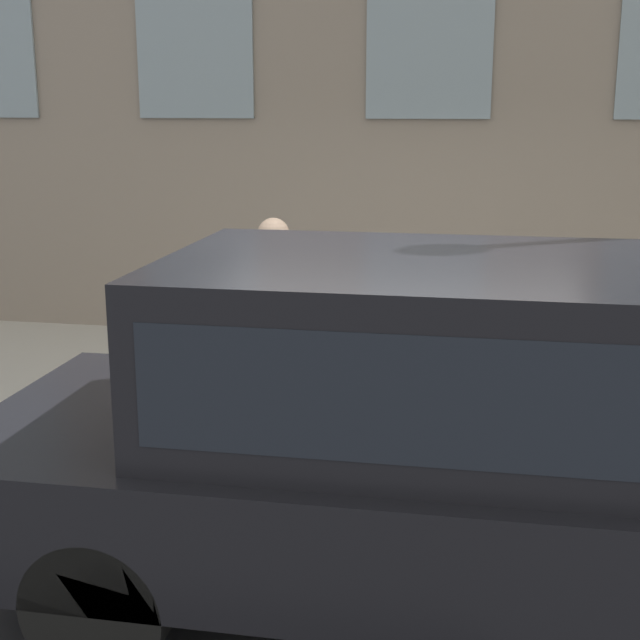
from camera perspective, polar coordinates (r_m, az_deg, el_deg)
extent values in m
plane|color=#2D2D30|center=(6.03, 4.23, -10.52)|extent=(80.00, 80.00, 0.00)
cube|color=#B2ADA3|center=(7.45, 5.59, -5.03)|extent=(3.12, 60.00, 0.18)
cube|color=#8C9EA8|center=(8.63, 7.08, 19.37)|extent=(0.03, 1.16, 2.02)
cube|color=#8C9EA8|center=(9.07, -8.11, 19.06)|extent=(0.03, 1.16, 2.02)
cylinder|color=#2D7260|center=(6.63, 3.00, -6.38)|extent=(0.30, 0.30, 0.04)
cylinder|color=#2D7260|center=(6.52, 3.03, -3.56)|extent=(0.22, 0.22, 0.72)
sphere|color=#2C5D50|center=(6.42, 3.07, -0.47)|extent=(0.23, 0.23, 0.23)
cylinder|color=black|center=(6.40, 3.08, 0.13)|extent=(0.08, 0.08, 0.09)
cylinder|color=#2D7260|center=(6.48, 4.46, -2.90)|extent=(0.09, 0.10, 0.09)
cylinder|color=#2D7260|center=(6.52, 1.64, -2.76)|extent=(0.09, 0.10, 0.09)
cylinder|color=#232328|center=(6.75, -3.04, -3.01)|extent=(0.10, 0.10, 0.71)
cylinder|color=#232328|center=(6.89, -2.75, -2.66)|extent=(0.10, 0.10, 0.71)
cube|color=yellow|center=(6.67, -2.96, 2.28)|extent=(0.19, 0.13, 0.53)
cylinder|color=yellow|center=(6.54, -3.24, 2.16)|extent=(0.08, 0.08, 0.50)
cylinder|color=yellow|center=(6.80, -2.69, 2.61)|extent=(0.08, 0.08, 0.50)
sphere|color=beige|center=(6.61, -3.00, 5.54)|extent=(0.24, 0.24, 0.24)
cylinder|color=black|center=(4.22, -13.94, -17.18)|extent=(0.24, 0.66, 0.66)
cylinder|color=black|center=(5.61, -6.92, -8.83)|extent=(0.24, 0.66, 0.66)
cube|color=black|center=(4.50, 7.56, -10.51)|extent=(1.90, 4.60, 0.61)
cube|color=black|center=(4.25, 9.41, -1.73)|extent=(1.67, 2.85, 0.83)
cube|color=#1E232D|center=(4.25, 9.41, -1.73)|extent=(1.68, 2.62, 0.53)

